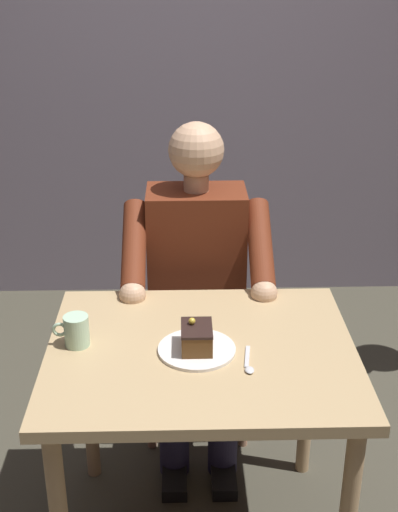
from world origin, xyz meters
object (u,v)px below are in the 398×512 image
(coffee_cup, at_px, (76,330))
(seated_person, at_px, (197,288))
(dining_table, at_px, (201,377))
(dessert_spoon, at_px, (249,364))
(chair, at_px, (196,302))
(cake_slice, at_px, (197,337))

(coffee_cup, bearing_deg, seated_person, -125.53)
(dining_table, bearing_deg, seated_person, -90.00)
(seated_person, relative_size, coffee_cup, 11.57)
(dining_table, relative_size, coffee_cup, 8.32)
(dining_table, bearing_deg, dessert_spoon, 144.10)
(coffee_cup, relative_size, dessert_spoon, 0.76)
(seated_person, xyz_separation_m, coffee_cup, (0.37, 0.51, 0.13))
(dining_table, bearing_deg, chair, -90.00)
(seated_person, relative_size, cake_slice, 10.52)
(dessert_spoon, bearing_deg, dining_table, -35.90)
(dining_table, bearing_deg, cake_slice, 48.12)
(cake_slice, bearing_deg, coffee_cup, -7.02)
(chair, distance_m, seated_person, 0.23)
(chair, distance_m, dessert_spoon, 0.85)
(cake_slice, distance_m, coffee_cup, 0.35)
(dining_table, distance_m, chair, 0.72)
(cake_slice, xyz_separation_m, dessert_spoon, (-0.14, 0.08, -0.04))
(cake_slice, bearing_deg, dining_table, -131.88)
(chair, bearing_deg, seated_person, 90.00)
(dining_table, xyz_separation_m, dessert_spoon, (-0.13, 0.09, 0.10))
(coffee_cup, bearing_deg, chair, -118.09)
(seated_person, distance_m, coffee_cup, 0.64)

